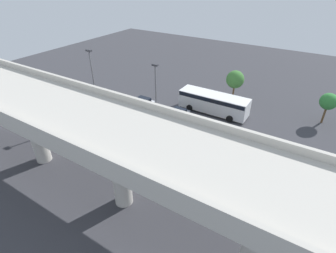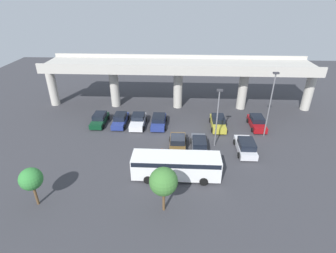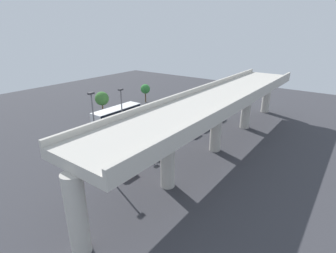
{
  "view_description": "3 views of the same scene",
  "coord_description": "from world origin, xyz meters",
  "px_view_note": "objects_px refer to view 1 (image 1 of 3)",
  "views": [
    {
      "loc": [
        -11.11,
        22.36,
        16.53
      ],
      "look_at": [
        1.66,
        1.93,
        1.79
      ],
      "focal_mm": 28.0,
      "sensor_mm": 36.0,
      "label": 1
    },
    {
      "loc": [
        0.4,
        -28.77,
        17.64
      ],
      "look_at": [
        -1.18,
        2.87,
        0.75
      ],
      "focal_mm": 28.0,
      "sensor_mm": 36.0,
      "label": 2
    },
    {
      "loc": [
        28.67,
        25.01,
        15.11
      ],
      "look_at": [
        -0.65,
        3.28,
        1.28
      ],
      "focal_mm": 28.0,
      "sensor_mm": 36.0,
      "label": 3
    }
  ],
  "objects_px": {
    "parked_car_1": "(248,184)",
    "parked_car_8": "(221,171)",
    "lamp_post_mid_lot": "(156,90)",
    "parked_car_3": "(193,126)",
    "traffic_cone": "(212,128)",
    "parked_car_5": "(124,134)",
    "parked_car_7": "(86,122)",
    "parked_car_2": "(191,161)",
    "parked_car_4": "(176,118)",
    "tree_front_left": "(329,102)",
    "parked_car_0": "(286,198)",
    "lamp_post_near_aisle": "(94,81)",
    "tree_front_far_right": "(235,80)",
    "parked_car_6": "(139,107)",
    "shuttle_bus": "(214,102)"
  },
  "relations": [
    {
      "from": "parked_car_1",
      "to": "parked_car_8",
      "type": "height_order",
      "value": "parked_car_8"
    },
    {
      "from": "lamp_post_mid_lot",
      "to": "parked_car_3",
      "type": "bearing_deg",
      "value": -171.27
    },
    {
      "from": "traffic_cone",
      "to": "parked_car_3",
      "type": "bearing_deg",
      "value": 34.64
    },
    {
      "from": "parked_car_5",
      "to": "parked_car_7",
      "type": "xyz_separation_m",
      "value": [
        5.52,
        0.32,
        -0.03
      ]
    },
    {
      "from": "parked_car_2",
      "to": "parked_car_7",
      "type": "height_order",
      "value": "parked_car_7"
    },
    {
      "from": "parked_car_4",
      "to": "parked_car_5",
      "type": "xyz_separation_m",
      "value": [
        2.99,
        6.14,
        0.01
      ]
    },
    {
      "from": "tree_front_left",
      "to": "lamp_post_mid_lot",
      "type": "bearing_deg",
      "value": 32.33
    },
    {
      "from": "parked_car_0",
      "to": "lamp_post_near_aisle",
      "type": "distance_m",
      "value": 23.52
    },
    {
      "from": "parked_car_7",
      "to": "parked_car_8",
      "type": "relative_size",
      "value": 0.99
    },
    {
      "from": "parked_car_3",
      "to": "traffic_cone",
      "type": "relative_size",
      "value": 6.38
    },
    {
      "from": "parked_car_2",
      "to": "traffic_cone",
      "type": "xyz_separation_m",
      "value": [
        0.97,
        -7.07,
        -0.38
      ]
    },
    {
      "from": "tree_front_left",
      "to": "traffic_cone",
      "type": "height_order",
      "value": "tree_front_left"
    },
    {
      "from": "parked_car_1",
      "to": "tree_front_far_right",
      "type": "relative_size",
      "value": 1.06
    },
    {
      "from": "tree_front_far_right",
      "to": "traffic_cone",
      "type": "xyz_separation_m",
      "value": [
        -0.79,
        9.08,
        -2.87
      ]
    },
    {
      "from": "parked_car_3",
      "to": "parked_car_7",
      "type": "bearing_deg",
      "value": -61.67
    },
    {
      "from": "parked_car_6",
      "to": "shuttle_bus",
      "type": "bearing_deg",
      "value": 121.56
    },
    {
      "from": "parked_car_2",
      "to": "parked_car_8",
      "type": "height_order",
      "value": "parked_car_8"
    },
    {
      "from": "lamp_post_near_aisle",
      "to": "tree_front_left",
      "type": "distance_m",
      "value": 27.93
    },
    {
      "from": "parked_car_0",
      "to": "parked_car_3",
      "type": "bearing_deg",
      "value": 62.54
    },
    {
      "from": "parked_car_2",
      "to": "tree_front_far_right",
      "type": "xyz_separation_m",
      "value": [
        1.77,
        -16.15,
        2.49
      ]
    },
    {
      "from": "parked_car_1",
      "to": "parked_car_3",
      "type": "relative_size",
      "value": 1.06
    },
    {
      "from": "parked_car_3",
      "to": "tree_front_far_right",
      "type": "relative_size",
      "value": 1.0
    },
    {
      "from": "parked_car_1",
      "to": "lamp_post_near_aisle",
      "type": "bearing_deg",
      "value": 83.22
    },
    {
      "from": "lamp_post_mid_lot",
      "to": "tree_front_left",
      "type": "height_order",
      "value": "lamp_post_mid_lot"
    },
    {
      "from": "parked_car_2",
      "to": "parked_car_5",
      "type": "bearing_deg",
      "value": 89.25
    },
    {
      "from": "parked_car_5",
      "to": "lamp_post_mid_lot",
      "type": "xyz_separation_m",
      "value": [
        -0.96,
        -4.96,
        3.64
      ]
    },
    {
      "from": "parked_car_7",
      "to": "tree_front_left",
      "type": "bearing_deg",
      "value": -55.68
    },
    {
      "from": "parked_car_6",
      "to": "shuttle_bus",
      "type": "relative_size",
      "value": 0.52
    },
    {
      "from": "parked_car_8",
      "to": "lamp_post_near_aisle",
      "type": "distance_m",
      "value": 17.98
    },
    {
      "from": "lamp_post_mid_lot",
      "to": "tree_front_left",
      "type": "distance_m",
      "value": 20.51
    },
    {
      "from": "tree_front_far_right",
      "to": "parked_car_3",
      "type": "bearing_deg",
      "value": 84.18
    },
    {
      "from": "lamp_post_mid_lot",
      "to": "parked_car_4",
      "type": "bearing_deg",
      "value": -149.91
    },
    {
      "from": "parked_car_5",
      "to": "parked_car_4",
      "type": "bearing_deg",
      "value": -25.95
    },
    {
      "from": "shuttle_bus",
      "to": "parked_car_7",
      "type": "bearing_deg",
      "value": -134.02
    },
    {
      "from": "shuttle_bus",
      "to": "tree_front_left",
      "type": "bearing_deg",
      "value": 20.24
    },
    {
      "from": "parked_car_4",
      "to": "parked_car_5",
      "type": "bearing_deg",
      "value": -25.95
    },
    {
      "from": "parked_car_2",
      "to": "tree_front_left",
      "type": "xyz_separation_m",
      "value": [
        -9.82,
        -16.01,
        2.16
      ]
    },
    {
      "from": "parked_car_7",
      "to": "tree_front_far_right",
      "type": "distance_m",
      "value": 20.53
    },
    {
      "from": "parked_car_1",
      "to": "lamp_post_mid_lot",
      "type": "relative_size",
      "value": 0.63
    },
    {
      "from": "shuttle_bus",
      "to": "parked_car_1",
      "type": "bearing_deg",
      "value": -54.16
    },
    {
      "from": "lamp_post_near_aisle",
      "to": "parked_car_8",
      "type": "bearing_deg",
      "value": 172.99
    },
    {
      "from": "lamp_post_near_aisle",
      "to": "parked_car_5",
      "type": "bearing_deg",
      "value": 160.46
    },
    {
      "from": "parked_car_1",
      "to": "shuttle_bus",
      "type": "distance_m",
      "value": 14.25
    },
    {
      "from": "parked_car_4",
      "to": "shuttle_bus",
      "type": "xyz_separation_m",
      "value": [
        -2.69,
        -5.13,
        0.77
      ]
    },
    {
      "from": "parked_car_8",
      "to": "parked_car_4",
      "type": "bearing_deg",
      "value": 53.69
    },
    {
      "from": "traffic_cone",
      "to": "tree_front_far_right",
      "type": "bearing_deg",
      "value": -85.0
    },
    {
      "from": "parked_car_1",
      "to": "parked_car_4",
      "type": "height_order",
      "value": "parked_car_4"
    },
    {
      "from": "parked_car_1",
      "to": "parked_car_2",
      "type": "relative_size",
      "value": 1.02
    },
    {
      "from": "parked_car_4",
      "to": "lamp_post_mid_lot",
      "type": "xyz_separation_m",
      "value": [
        2.03,
        1.18,
        3.66
      ]
    },
    {
      "from": "parked_car_5",
      "to": "traffic_cone",
      "type": "relative_size",
      "value": 6.87
    }
  ]
}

